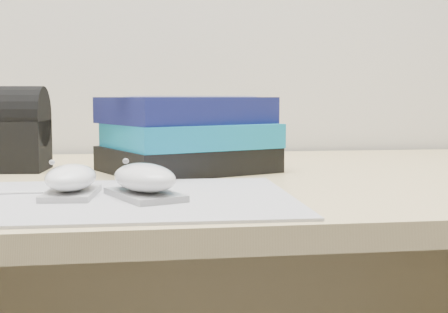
{
  "coord_description": "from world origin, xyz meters",
  "views": [
    {
      "loc": [
        -0.18,
        0.6,
        0.85
      ],
      "look_at": [
        -0.05,
        1.47,
        0.77
      ],
      "focal_mm": 50.0,
      "sensor_mm": 36.0,
      "label": 1
    }
  ],
  "objects": [
    {
      "name": "mouse_front",
      "position": [
        -0.17,
        1.35,
        0.75
      ],
      "size": [
        0.1,
        0.13,
        0.05
      ],
      "color": "#939496",
      "rests_on": "mousepad"
    },
    {
      "name": "desk",
      "position": [
        0.0,
        1.64,
        0.5
      ],
      "size": [
        1.6,
        0.8,
        0.73
      ],
      "color": "tan",
      "rests_on": "ground"
    },
    {
      "name": "mousepad",
      "position": [
        -0.19,
        1.36,
        0.73
      ],
      "size": [
        0.41,
        0.32,
        0.0
      ],
      "primitive_type": "cube",
      "rotation": [
        0.0,
        0.0,
        -0.03
      ],
      "color": "gray",
      "rests_on": "desk"
    },
    {
      "name": "mouse_rear",
      "position": [
        -0.26,
        1.37,
        0.75
      ],
      "size": [
        0.07,
        0.11,
        0.05
      ],
      "color": "#ACACAF",
      "rests_on": "mousepad"
    },
    {
      "name": "book_stack",
      "position": [
        -0.09,
        1.63,
        0.79
      ],
      "size": [
        0.31,
        0.29,
        0.13
      ],
      "color": "black",
      "rests_on": "desk"
    },
    {
      "name": "pouch",
      "position": [
        -0.4,
        1.69,
        0.8
      ],
      "size": [
        0.16,
        0.11,
        0.14
      ],
      "color": "black",
      "rests_on": "desk"
    }
  ]
}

